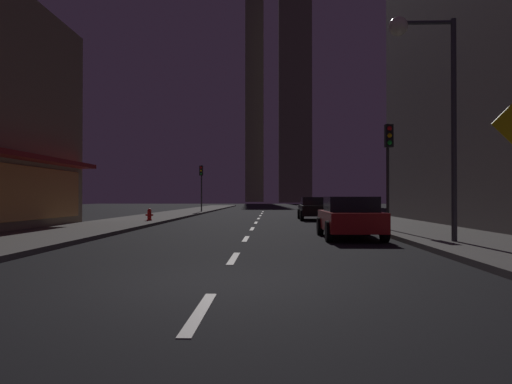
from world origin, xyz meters
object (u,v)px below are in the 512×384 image
fire_hydrant_far_left (149,215)px  traffic_light_far_left (201,178)px  street_lamp_right (425,73)px  traffic_light_near_right (388,153)px  car_parked_far (314,208)px  car_parked_near (350,217)px

fire_hydrant_far_left → traffic_light_far_left: size_ratio=0.16×
fire_hydrant_far_left → street_lamp_right: (11.28, -12.14, 4.61)m
fire_hydrant_far_left → traffic_light_near_right: (11.40, -7.23, 2.74)m
fire_hydrant_far_left → traffic_light_far_left: (0.40, 16.71, 2.74)m
street_lamp_right → traffic_light_far_left: bearing=110.7°
traffic_light_far_left → fire_hydrant_far_left: bearing=-91.4°
car_parked_far → fire_hydrant_far_left: 10.39m
fire_hydrant_far_left → traffic_light_far_left: traffic_light_far_left is taller
car_parked_far → traffic_light_near_right: traffic_light_near_right is taller
fire_hydrant_far_left → traffic_light_near_right: size_ratio=0.16×
traffic_light_near_right → traffic_light_far_left: size_ratio=1.00×
car_parked_near → fire_hydrant_far_left: car_parked_near is taller
car_parked_far → traffic_light_far_left: traffic_light_far_left is taller
traffic_light_far_left → car_parked_far: bearing=-54.0°
street_lamp_right → car_parked_far: bearing=96.2°
traffic_light_near_right → car_parked_far: bearing=99.4°
fire_hydrant_far_left → street_lamp_right: bearing=-47.1°
fire_hydrant_far_left → traffic_light_near_right: bearing=-32.4°
car_parked_near → fire_hydrant_far_left: bearing=134.9°
car_parked_near → fire_hydrant_far_left: size_ratio=6.48×
traffic_light_near_right → street_lamp_right: size_ratio=0.64×
traffic_light_near_right → traffic_light_far_left: bearing=114.7°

